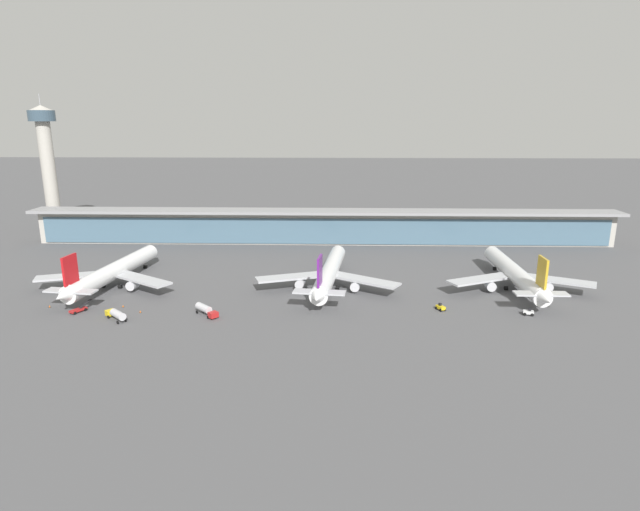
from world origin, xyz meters
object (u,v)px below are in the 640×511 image
(service_truck_mid_apron_white, at_px, (528,312))
(safety_cone_alpha, at_px, (123,306))
(safety_cone_bravo, at_px, (50,306))
(service_truck_near_nose_yellow, at_px, (116,314))
(airliner_left_stand, at_px, (113,272))
(airliner_right_stand, at_px, (515,274))
(airliner_centre_stand, at_px, (329,273))
(service_truck_on_taxiway_yellow, at_px, (441,307))
(control_tower, at_px, (47,158))
(service_truck_by_tail_red, at_px, (206,310))
(safety_cone_charlie, at_px, (140,311))
(service_truck_under_wing_red, at_px, (79,309))

(service_truck_mid_apron_white, bearing_deg, safety_cone_alpha, 178.45)
(safety_cone_alpha, bearing_deg, safety_cone_bravo, -177.60)
(safety_cone_bravo, bearing_deg, service_truck_near_nose_yellow, -21.36)
(airliner_left_stand, xyz_separation_m, safety_cone_bravo, (-10.85, -20.05, -4.78))
(airliner_right_stand, bearing_deg, airliner_centre_stand, -179.46)
(airliner_right_stand, xyz_separation_m, service_truck_on_taxiway_yellow, (-27.71, -20.65, -4.22))
(service_truck_mid_apron_white, relative_size, control_tower, 0.05)
(airliner_left_stand, xyz_separation_m, safety_cone_alpha, (10.59, -19.15, -4.78))
(safety_cone_alpha, distance_m, safety_cone_bravo, 21.47)
(airliner_left_stand, xyz_separation_m, service_truck_near_nose_yellow, (12.93, -29.36, -3.39))
(airliner_right_stand, bearing_deg, safety_cone_bravo, -171.33)
(service_truck_near_nose_yellow, distance_m, service_truck_by_tail_red, 24.02)
(airliner_left_stand, relative_size, service_truck_near_nose_yellow, 7.74)
(service_truck_mid_apron_white, bearing_deg, service_truck_by_tail_red, -178.30)
(airliner_right_stand, relative_size, service_truck_by_tail_red, 7.84)
(airliner_right_stand, bearing_deg, service_truck_by_tail_red, -164.28)
(safety_cone_charlie, bearing_deg, safety_cone_bravo, 173.11)
(service_truck_by_tail_red, bearing_deg, service_truck_on_taxiway_yellow, 5.08)
(safety_cone_bravo, xyz_separation_m, safety_cone_charlie, (28.14, -3.40, 0.00))
(safety_cone_charlie, bearing_deg, service_truck_near_nose_yellow, -126.40)
(service_truck_on_taxiway_yellow, relative_size, safety_cone_charlie, 4.75)
(service_truck_mid_apron_white, bearing_deg, service_truck_on_taxiway_yellow, 172.30)
(service_truck_mid_apron_white, height_order, safety_cone_charlie, service_truck_mid_apron_white)
(service_truck_mid_apron_white, distance_m, control_tower, 224.20)
(airliner_centre_stand, distance_m, service_truck_under_wing_red, 75.49)
(service_truck_on_taxiway_yellow, bearing_deg, service_truck_near_nose_yellow, -173.50)
(airliner_centre_stand, height_order, service_truck_near_nose_yellow, airliner_centre_stand)
(service_truck_under_wing_red, distance_m, safety_cone_charlie, 17.66)
(airliner_right_stand, height_order, service_truck_by_tail_red, airliner_right_stand)
(service_truck_under_wing_red, bearing_deg, airliner_left_stand, 89.10)
(airliner_left_stand, xyz_separation_m, service_truck_under_wing_red, (-0.37, -23.60, -4.29))
(control_tower, relative_size, safety_cone_bravo, 92.84)
(service_truck_by_tail_red, height_order, control_tower, control_tower)
(airliner_right_stand, bearing_deg, safety_cone_charlie, -167.58)
(service_truck_by_tail_red, xyz_separation_m, safety_cone_bravo, (-47.42, 4.95, -1.39))
(airliner_right_stand, distance_m, control_tower, 216.32)
(service_truck_under_wing_red, bearing_deg, control_tower, 120.37)
(service_truck_on_taxiway_yellow, xyz_separation_m, safety_cone_bravo, (-114.14, -0.98, -0.56))
(airliner_left_stand, relative_size, safety_cone_charlie, 86.75)
(airliner_left_stand, height_order, service_truck_near_nose_yellow, airliner_left_stand)
(service_truck_on_taxiway_yellow, height_order, control_tower, control_tower)
(airliner_left_stand, height_order, service_truck_on_taxiway_yellow, airliner_left_stand)
(control_tower, height_order, safety_cone_alpha, control_tower)
(service_truck_under_wing_red, bearing_deg, airliner_right_stand, 10.85)
(airliner_right_stand, bearing_deg, service_truck_under_wing_red, -169.15)
(service_truck_by_tail_red, bearing_deg, safety_cone_alpha, 167.30)
(service_truck_mid_apron_white, bearing_deg, safety_cone_charlie, -179.40)
(airliner_left_stand, relative_size, service_truck_mid_apron_white, 18.93)
(airliner_centre_stand, bearing_deg, service_truck_near_nose_yellow, -152.33)
(service_truck_near_nose_yellow, distance_m, control_tower, 144.41)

